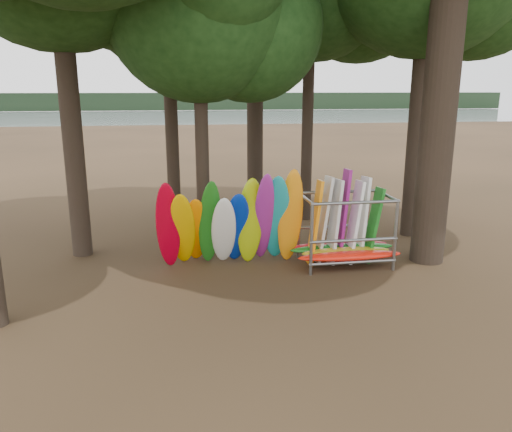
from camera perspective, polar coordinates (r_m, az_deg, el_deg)
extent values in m
plane|color=#47331E|center=(13.78, 2.33, -7.14)|extent=(120.00, 120.00, 0.00)
plane|color=gray|center=(72.79, -7.00, 10.32)|extent=(160.00, 160.00, 0.00)
cube|color=black|center=(122.63, -7.92, 12.84)|extent=(160.00, 4.00, 4.00)
cylinder|color=black|center=(15.85, -20.88, 15.68)|extent=(0.60, 0.60, 11.32)
cylinder|color=black|center=(18.13, -9.93, 16.99)|extent=(0.46, 0.46, 11.88)
cylinder|color=black|center=(20.29, -0.12, 16.75)|extent=(0.65, 0.65, 11.78)
cylinder|color=black|center=(19.39, 6.05, 16.00)|extent=(0.43, 0.43, 11.24)
cylinder|color=black|center=(15.63, -6.29, 11.68)|extent=(0.42, 0.42, 8.67)
ellipsoid|color=black|center=(15.79, -6.62, 22.75)|extent=(6.38, 6.38, 5.55)
cylinder|color=black|center=(17.89, 18.19, 15.49)|extent=(0.49, 0.49, 11.22)
ellipsoid|color=#B40018|center=(14.09, -10.01, -1.17)|extent=(0.70, 1.20, 2.74)
ellipsoid|color=#E5A700|center=(14.24, -8.42, -1.58)|extent=(0.80, 1.62, 2.49)
ellipsoid|color=#FF7E00|center=(14.47, -6.89, -1.65)|extent=(0.71, 1.61, 2.31)
ellipsoid|color=#1C6A18|center=(14.19, -5.32, -0.87)|extent=(0.73, 1.47, 2.77)
ellipsoid|color=white|center=(14.20, -3.72, -1.74)|extent=(0.77, 1.68, 2.40)
ellipsoid|color=#0628A2|center=(14.39, -2.25, -1.40)|extent=(0.79, 1.46, 2.42)
ellipsoid|color=#A3BC0B|center=(14.31, -0.68, -0.65)|extent=(0.80, 1.07, 2.77)
ellipsoid|color=#9B258F|center=(14.31, 0.87, -0.27)|extent=(0.66, 1.82, 3.00)
ellipsoid|color=teal|center=(14.44, 2.35, -0.33)|extent=(0.98, 1.72, 2.89)
ellipsoid|color=orange|center=(14.41, 3.94, -0.09)|extent=(0.72, 1.10, 3.00)
ellipsoid|color=#FF1E0E|center=(14.52, 10.71, -4.49)|extent=(3.07, 0.55, 0.24)
ellipsoid|color=gold|center=(14.84, 10.25, -4.04)|extent=(2.67, 0.55, 0.24)
ellipsoid|color=#19741F|center=(15.16, 9.81, -3.62)|extent=(3.19, 0.55, 0.24)
ellipsoid|color=red|center=(15.39, 9.52, -3.34)|extent=(3.03, 0.55, 0.24)
cube|color=orange|center=(14.58, 6.75, -0.83)|extent=(0.44, 0.76, 2.53)
cube|color=silver|center=(14.85, 7.64, -0.44)|extent=(0.53, 0.80, 2.59)
cube|color=silver|center=(14.79, 8.92, -0.71)|extent=(0.40, 0.80, 2.52)
cube|color=#8B1774|center=(14.99, 9.84, -0.01)|extent=(0.40, 0.78, 2.79)
cube|color=white|center=(14.94, 11.14, -0.73)|extent=(0.47, 0.78, 2.47)
cube|color=white|center=(15.19, 11.98, -0.39)|extent=(0.36, 0.79, 2.55)
cube|color=#19731D|center=(15.19, 13.20, -1.00)|extent=(0.52, 0.75, 2.26)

